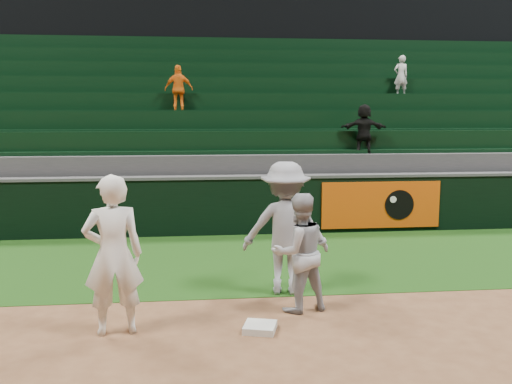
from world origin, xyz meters
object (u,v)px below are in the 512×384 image
first_baseman (113,255)px  base_coach (285,228)px  first_base (260,327)px  baserunner (299,252)px

first_baseman → base_coach: size_ratio=1.00×
first_base → base_coach: bearing=69.5°
baserunner → base_coach: bearing=-101.9°
first_base → baserunner: baserunner is taller
first_baseman → baserunner: (2.28, 0.54, -0.16)m
first_baseman → base_coach: (2.22, 1.28, 0.01)m
first_baseman → baserunner: bearing=-176.8°
baserunner → base_coach: size_ratio=0.82×
first_base → first_baseman: first_baseman is taller
baserunner → base_coach: 0.77m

